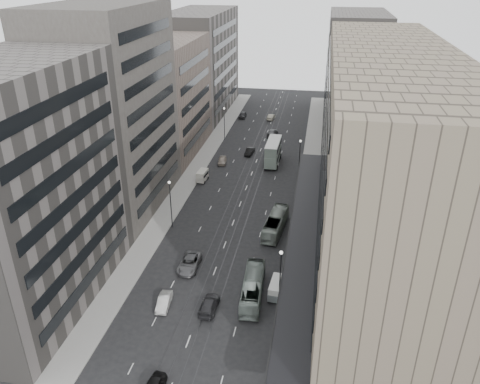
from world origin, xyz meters
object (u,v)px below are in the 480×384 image
Objects in this scene: sedan_2 at (189,263)px; pedestrian at (300,346)px; sedan_1 at (164,302)px; double_decker at (273,152)px; vw_microbus at (277,288)px; bus_near at (253,288)px; panel_van at (202,175)px; bus_far at (275,223)px.

pedestrian is at bearing -40.26° from sedan_2.
sedan_1 is 0.72× the size of sedan_2.
double_decker reaches higher than sedan_2.
vw_microbus reaches higher than pedestrian.
bus_near is at bearing 14.11° from sedan_1.
double_decker reaches higher than panel_van.
double_decker is (-3.59, 28.69, 1.33)m from bus_far.
double_decker is 2.27× the size of vw_microbus.
sedan_1 is (-11.95, -21.01, -0.76)m from bus_far.
bus_near is 37.50m from panel_van.
double_decker is (-2.45, 45.90, 1.32)m from bus_near.
panel_van reaches higher than sedan_1.
bus_far is 1.10× the size of double_decker.
sedan_2 is (5.46, -29.36, -0.44)m from panel_van.
bus_far reaches higher than panel_van.
bus_far is at bearing -81.92° from double_decker.
bus_far is 26.53m from pedestrian.
sedan_1 is 18.11m from pedestrian.
bus_far is at bearing -42.13° from panel_van.
bus_far is 24.18m from sedan_1.
panel_van is at bearing -39.45° from bus_far.
sedan_1 is at bearing -79.45° from panel_van.
vw_microbus is at bearing -18.00° from sedan_2.
bus_far is at bearing 101.50° from vw_microbus.
double_decker is 50.43m from sedan_1.
bus_near is 2.51× the size of sedan_1.
bus_far is 2.83× the size of panel_van.
sedan_2 is (-7.43, -41.05, -1.97)m from double_decker.
panel_van is at bearing -136.85° from double_decker.
double_decker is 2.28× the size of sedan_1.
vw_microbus is at bearing -57.38° from panel_van.
sedan_1 is 8.69m from sedan_2.
sedan_1 is (-8.36, -49.69, -2.08)m from double_decker.
pedestrian is at bearing -64.84° from vw_microbus.
bus_near is 10.97m from pedestrian.
vw_microbus is 13.56m from sedan_2.
bus_near is at bearing -86.00° from double_decker.
double_decker reaches higher than sedan_1.
vw_microbus is 1.14× the size of panel_van.
bus_far is 28.94m from double_decker.
panel_van is 2.26× the size of pedestrian.
vw_microbus is at bearing 103.12° from bus_far.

